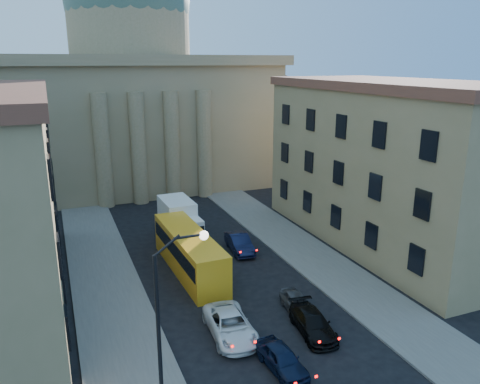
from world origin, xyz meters
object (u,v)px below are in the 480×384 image
Objects in this scene: street_lamp at (169,308)px; car_left_near at (282,359)px; city_bus at (189,251)px; box_truck at (180,222)px.

street_lamp is 2.25× the size of car_left_near.
street_lamp is 0.76× the size of city_bus.
box_truck is at bearing 73.96° from street_lamp.
street_lamp reaches higher than box_truck.
box_truck reaches higher than car_left_near.
box_truck is (-0.00, 21.07, 1.06)m from car_left_near.
car_left_near is 0.58× the size of box_truck.
car_left_near is at bearing -87.06° from city_bus.
car_left_near is 14.05m from city_bus.
street_lamp is at bearing -107.69° from box_truck.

